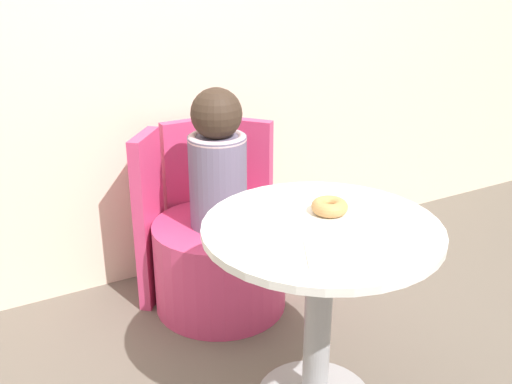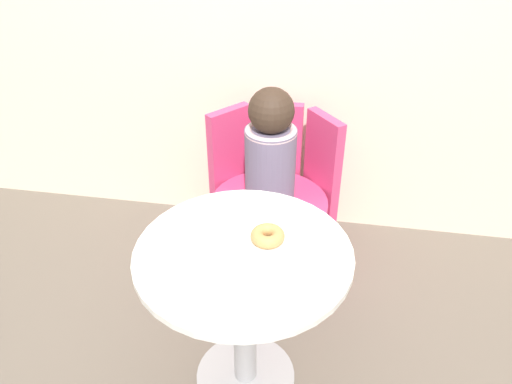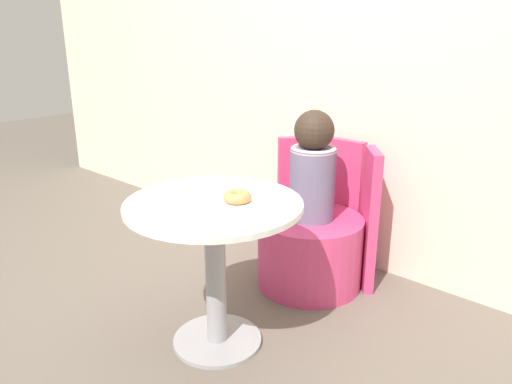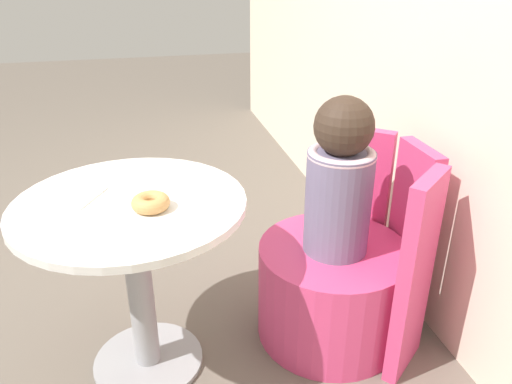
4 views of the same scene
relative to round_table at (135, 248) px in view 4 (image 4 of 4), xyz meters
The scene contains 8 objects.
ground_plane 0.50m from the round_table, behind, with size 12.00×12.00×0.00m, color #665B51.
back_wall 1.34m from the round_table, 94.37° to the left, with size 6.00×0.06×2.40m.
round_table is the anchor object (origin of this frame).
tub_chair 0.76m from the round_table, 90.80° to the left, with size 0.55×0.55×0.38m.
booth_backrest 0.94m from the round_table, 90.60° to the left, with size 0.65×0.24×0.74m.
child_figure 0.72m from the round_table, 90.80° to the left, with size 0.23×0.23×0.56m.
donut 0.21m from the round_table, 41.56° to the left, with size 0.11×0.11×0.04m.
paper_napkin 0.26m from the round_table, 114.00° to the right, with size 0.21×0.21×0.01m.
Camera 4 is at (1.52, 0.06, 1.35)m, focal length 35.00 mm.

